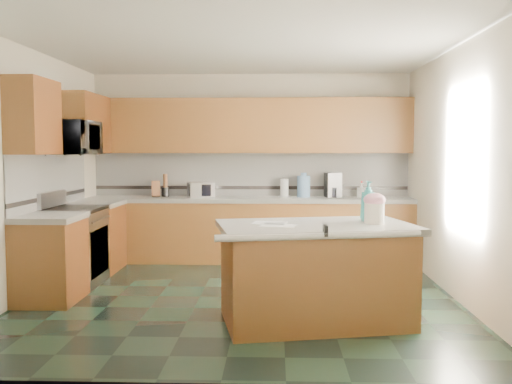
{
  "coord_description": "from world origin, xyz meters",
  "views": [
    {
      "loc": [
        0.38,
        -6.08,
        1.6
      ],
      "look_at": [
        0.15,
        0.35,
        1.12
      ],
      "focal_mm": 40.0,
      "sensor_mm": 36.0,
      "label": 1
    }
  ],
  "objects_px": {
    "treat_jar": "(374,213)",
    "toaster_oven": "(201,190)",
    "island_top": "(316,227)",
    "island_base": "(315,277)",
    "soap_bottle_island": "(368,201)",
    "coffee_maker": "(333,185)",
    "knife_block": "(156,189)"
  },
  "relations": [
    {
      "from": "toaster_oven",
      "to": "soap_bottle_island",
      "type": "bearing_deg",
      "value": -74.7
    },
    {
      "from": "soap_bottle_island",
      "to": "toaster_oven",
      "type": "relative_size",
      "value": 1.08
    },
    {
      "from": "island_base",
      "to": "toaster_oven",
      "type": "distance_m",
      "value": 3.32
    },
    {
      "from": "knife_block",
      "to": "coffee_maker",
      "type": "distance_m",
      "value": 2.55
    },
    {
      "from": "treat_jar",
      "to": "soap_bottle_island",
      "type": "distance_m",
      "value": 0.2
    },
    {
      "from": "toaster_oven",
      "to": "coffee_maker",
      "type": "bearing_deg",
      "value": -19.49
    },
    {
      "from": "soap_bottle_island",
      "to": "coffee_maker",
      "type": "relative_size",
      "value": 1.1
    },
    {
      "from": "island_base",
      "to": "soap_bottle_island",
      "type": "height_order",
      "value": "soap_bottle_island"
    },
    {
      "from": "soap_bottle_island",
      "to": "island_top",
      "type": "bearing_deg",
      "value": -172.77
    },
    {
      "from": "soap_bottle_island",
      "to": "toaster_oven",
      "type": "xyz_separation_m",
      "value": [
        -1.95,
        2.72,
        -0.09
      ]
    },
    {
      "from": "knife_block",
      "to": "island_base",
      "type": "bearing_deg",
      "value": -66.36
    },
    {
      "from": "island_base",
      "to": "knife_block",
      "type": "xyz_separation_m",
      "value": [
        -2.1,
        2.93,
        0.6
      ]
    },
    {
      "from": "island_top",
      "to": "toaster_oven",
      "type": "xyz_separation_m",
      "value": [
        -1.44,
        2.93,
        0.13
      ]
    },
    {
      "from": "knife_block",
      "to": "coffee_maker",
      "type": "relative_size",
      "value": 0.64
    },
    {
      "from": "soap_bottle_island",
      "to": "coffee_maker",
      "type": "bearing_deg",
      "value": 75.7
    },
    {
      "from": "soap_bottle_island",
      "to": "knife_block",
      "type": "bearing_deg",
      "value": 118.21
    },
    {
      "from": "island_base",
      "to": "treat_jar",
      "type": "distance_m",
      "value": 0.8
    },
    {
      "from": "treat_jar",
      "to": "soap_bottle_island",
      "type": "height_order",
      "value": "soap_bottle_island"
    },
    {
      "from": "island_base",
      "to": "soap_bottle_island",
      "type": "distance_m",
      "value": 0.88
    },
    {
      "from": "island_top",
      "to": "treat_jar",
      "type": "xyz_separation_m",
      "value": [
        0.54,
        0.04,
        0.13
      ]
    },
    {
      "from": "island_top",
      "to": "island_base",
      "type": "bearing_deg",
      "value": 0.0
    },
    {
      "from": "island_base",
      "to": "soap_bottle_island",
      "type": "xyz_separation_m",
      "value": [
        0.51,
        0.21,
        0.68
      ]
    },
    {
      "from": "island_base",
      "to": "island_top",
      "type": "distance_m",
      "value": 0.46
    },
    {
      "from": "island_base",
      "to": "island_top",
      "type": "height_order",
      "value": "island_top"
    },
    {
      "from": "island_base",
      "to": "knife_block",
      "type": "distance_m",
      "value": 3.66
    },
    {
      "from": "coffee_maker",
      "to": "toaster_oven",
      "type": "bearing_deg",
      "value": 170.29
    },
    {
      "from": "island_base",
      "to": "treat_jar",
      "type": "height_order",
      "value": "treat_jar"
    },
    {
      "from": "treat_jar",
      "to": "toaster_oven",
      "type": "xyz_separation_m",
      "value": [
        -1.98,
        2.89,
        0.01
      ]
    },
    {
      "from": "treat_jar",
      "to": "island_top",
      "type": "bearing_deg",
      "value": 165.43
    },
    {
      "from": "island_base",
      "to": "treat_jar",
      "type": "bearing_deg",
      "value": -7.31
    },
    {
      "from": "soap_bottle_island",
      "to": "coffee_maker",
      "type": "distance_m",
      "value": 2.75
    },
    {
      "from": "treat_jar",
      "to": "toaster_oven",
      "type": "distance_m",
      "value": 3.51
    }
  ]
}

